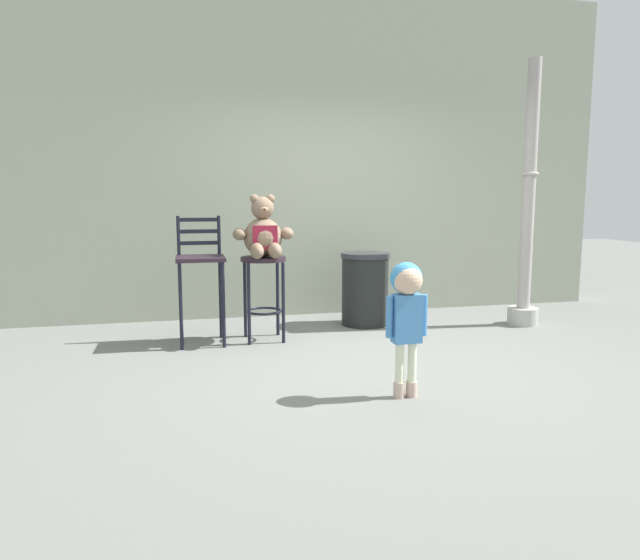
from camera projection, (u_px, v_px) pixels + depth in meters
ground_plane at (375, 363)px, 4.74m from camera, size 24.00×24.00×0.00m
building_wall at (313, 153)px, 6.65m from camera, size 7.04×0.30×3.69m
bar_stool_with_teddy at (264, 280)px, 5.45m from camera, size 0.42×0.42×0.79m
teddy_bear at (263, 235)px, 5.37m from camera, size 0.56×0.50×0.58m
child_walking at (407, 300)px, 3.86m from camera, size 0.29×0.23×0.92m
trash_bin at (365, 289)px, 6.14m from camera, size 0.52×0.52×0.77m
lamppost at (527, 223)px, 6.05m from camera, size 0.31×0.31×2.73m
bar_chair_empty at (200, 267)px, 5.31m from camera, size 0.44×0.44×1.17m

